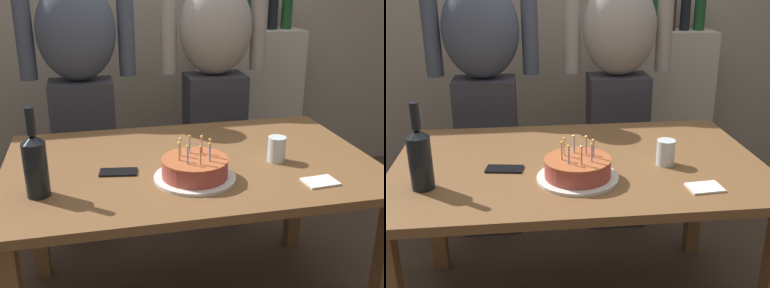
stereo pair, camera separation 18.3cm
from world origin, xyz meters
The scene contains 9 objects.
dining_table centered at (0.00, 0.00, 0.64)m, with size 1.50×0.96×0.74m.
birthday_cake centered at (-0.02, -0.18, 0.78)m, with size 0.31×0.31×0.16m.
water_glass_near centered at (0.34, -0.08, 0.79)m, with size 0.07×0.07×0.10m, color silver.
wine_bottle centered at (-0.58, -0.19, 0.86)m, with size 0.08×0.08×0.32m.
cell_phone centered at (-0.30, -0.06, 0.74)m, with size 0.14×0.07×0.01m, color black.
napkin_stack centered at (0.42, -0.31, 0.74)m, with size 0.12×0.09×0.01m, color white.
person_man_bearded centered at (-0.43, 0.80, 0.87)m, with size 0.61×0.27×1.66m.
person_woman_cardigan centered at (0.32, 0.80, 0.87)m, with size 0.61×0.27×1.66m.
shelf_cabinet centered at (0.72, 1.33, 0.57)m, with size 0.70×0.30×1.36m.
Camera 1 is at (-0.39, -1.74, 1.48)m, focal length 43.93 mm.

